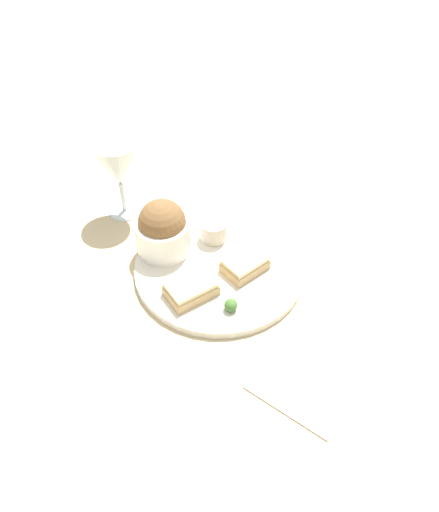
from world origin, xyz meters
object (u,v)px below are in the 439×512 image
sauce_ramekin (214,229)px  wine_glass (117,165)px  cheese_toast_near (191,289)px  salad_bowl (163,229)px  napkin (306,380)px  cheese_toast_far (245,264)px

sauce_ramekin → wine_glass: size_ratio=0.31×
cheese_toast_near → salad_bowl: bearing=-127.8°
salad_bowl → sauce_ramekin: salad_bowl is taller
cheese_toast_near → napkin: size_ratio=0.62×
sauce_ramekin → cheese_toast_near: size_ratio=0.51×
cheese_toast_far → wine_glass: size_ratio=0.56×
cheese_toast_near → napkin: 0.23m
sauce_ramekin → cheese_toast_near: 0.14m
sauce_ramekin → wine_glass: wine_glass is taller
cheese_toast_far → sauce_ramekin: bearing=-119.1°
sauce_ramekin → cheese_toast_near: bearing=11.8°
wine_glass → napkin: 0.50m
cheese_toast_far → wine_glass: bearing=-100.4°
salad_bowl → napkin: (0.13, 0.31, -0.06)m
cheese_toast_far → cheese_toast_near: bearing=-31.7°
napkin → wine_glass: bearing=-114.1°
cheese_toast_near → napkin: (0.06, 0.22, -0.02)m
wine_glass → napkin: wine_glass is taller
cheese_toast_near → cheese_toast_far: 0.10m
salad_bowl → sauce_ramekin: size_ratio=2.08×
cheese_toast_near → cheese_toast_far: size_ratio=1.10×
napkin → cheese_toast_near: bearing=-105.1°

